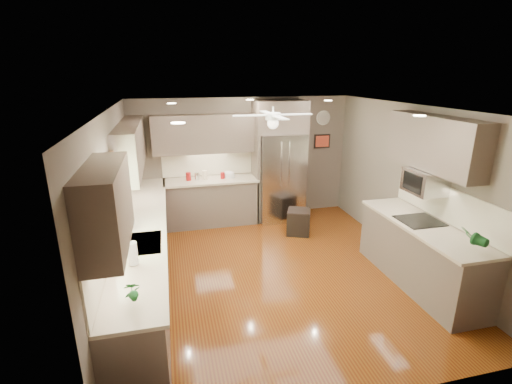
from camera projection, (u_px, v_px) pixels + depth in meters
name	position (u px, v px, depth m)	size (l,w,h in m)	color
floor	(276.00, 271.00, 5.80)	(5.00, 5.00, 0.00)	#4D1C0A
ceiling	(279.00, 108.00, 5.03)	(5.00, 5.00, 0.00)	white
wall_back	(243.00, 159.00, 7.72)	(4.50, 4.50, 0.00)	brown
wall_front	(364.00, 287.00, 3.10)	(4.50, 4.50, 0.00)	brown
wall_left	(115.00, 208.00, 4.91)	(5.00, 5.00, 0.00)	brown
wall_right	(412.00, 185.00, 5.92)	(5.00, 5.00, 0.00)	brown
canister_a	(188.00, 176.00, 7.27)	(0.10, 0.10, 0.16)	maroon
canister_b	(197.00, 176.00, 7.32)	(0.10, 0.10, 0.15)	silver
canister_c	(205.00, 175.00, 7.34)	(0.10, 0.10, 0.17)	beige
canister_d	(223.00, 176.00, 7.40)	(0.09, 0.09, 0.13)	maroon
soap_bottle	(131.00, 222.00, 5.00)	(0.08, 0.09, 0.18)	white
potted_plant_left	(131.00, 291.00, 3.35)	(0.15, 0.10, 0.28)	#185522
potted_plant_right	(473.00, 237.00, 4.35)	(0.19, 0.16, 0.35)	#185522
bowl	(229.00, 177.00, 7.45)	(0.23, 0.23, 0.06)	beige
left_run	(144.00, 253.00, 5.35)	(0.65, 4.70, 1.45)	brown
back_run	(211.00, 201.00, 7.52)	(1.85, 0.65, 1.45)	brown
uppers	(219.00, 147.00, 5.71)	(4.50, 4.70, 0.95)	brown
window	(110.00, 198.00, 4.36)	(0.05, 1.12, 0.92)	#BFF2B2
sink	(141.00, 245.00, 4.62)	(0.50, 0.70, 0.32)	silver
refrigerator	(280.00, 164.00, 7.58)	(1.06, 0.75, 2.45)	silver
right_run	(421.00, 253.00, 5.34)	(0.70, 2.20, 1.45)	brown
microwave	(425.00, 181.00, 5.29)	(0.43, 0.55, 0.34)	silver
ceiling_fan	(273.00, 118.00, 5.36)	(1.18, 1.18, 0.32)	white
recessed_lights	(269.00, 106.00, 5.39)	(2.84, 3.14, 0.01)	white
wall_clock	(323.00, 118.00, 7.86)	(0.30, 0.03, 0.30)	white
framed_print	(322.00, 141.00, 8.01)	(0.36, 0.03, 0.30)	black
stool	(299.00, 222.00, 7.10)	(0.56, 0.56, 0.49)	black
paper_towel	(133.00, 253.00, 4.05)	(0.11, 0.11, 0.28)	white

